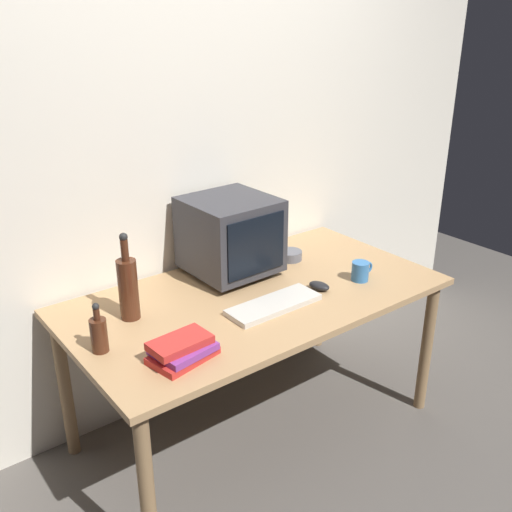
# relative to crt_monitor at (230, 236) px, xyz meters

# --- Properties ---
(ground_plane) EXTENTS (6.00, 6.00, 0.00)m
(ground_plane) POSITION_rel_crt_monitor_xyz_m (-0.04, -0.24, -0.93)
(ground_plane) COLOR #56514C
(back_wall) EXTENTS (4.00, 0.08, 2.50)m
(back_wall) POSITION_rel_crt_monitor_xyz_m (-0.04, 0.26, 0.32)
(back_wall) COLOR silver
(back_wall) RESTS_ON ground
(desk) EXTENTS (1.66, 0.89, 0.74)m
(desk) POSITION_rel_crt_monitor_xyz_m (-0.04, -0.24, -0.27)
(desk) COLOR tan
(desk) RESTS_ON ground
(crt_monitor) EXTENTS (0.39, 0.40, 0.37)m
(crt_monitor) POSITION_rel_crt_monitor_xyz_m (0.00, 0.00, 0.00)
(crt_monitor) COLOR #333338
(crt_monitor) RESTS_ON desk
(keyboard) EXTENTS (0.42, 0.15, 0.02)m
(keyboard) POSITION_rel_crt_monitor_xyz_m (-0.06, -0.39, -0.18)
(keyboard) COLOR beige
(keyboard) RESTS_ON desk
(computer_mouse) EXTENTS (0.08, 0.11, 0.04)m
(computer_mouse) POSITION_rel_crt_monitor_xyz_m (0.21, -0.38, -0.17)
(computer_mouse) COLOR black
(computer_mouse) RESTS_ON desk
(bottle_tall) EXTENTS (0.08, 0.08, 0.37)m
(bottle_tall) POSITION_rel_crt_monitor_xyz_m (-0.57, -0.10, -0.05)
(bottle_tall) COLOR #472314
(bottle_tall) RESTS_ON desk
(bottle_short) EXTENTS (0.06, 0.06, 0.20)m
(bottle_short) POSITION_rel_crt_monitor_xyz_m (-0.78, -0.27, -0.12)
(bottle_short) COLOR #472314
(bottle_short) RESTS_ON desk
(book_stack) EXTENTS (0.26, 0.20, 0.08)m
(book_stack) POSITION_rel_crt_monitor_xyz_m (-0.56, -0.49, -0.15)
(book_stack) COLOR red
(book_stack) RESTS_ON desk
(mug) EXTENTS (0.12, 0.08, 0.09)m
(mug) POSITION_rel_crt_monitor_xyz_m (0.43, -0.43, -0.15)
(mug) COLOR #3370B2
(mug) RESTS_ON desk
(cd_spindle) EXTENTS (0.12, 0.12, 0.04)m
(cd_spindle) POSITION_rel_crt_monitor_xyz_m (0.33, -0.04, -0.17)
(cd_spindle) COLOR #595B66
(cd_spindle) RESTS_ON desk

